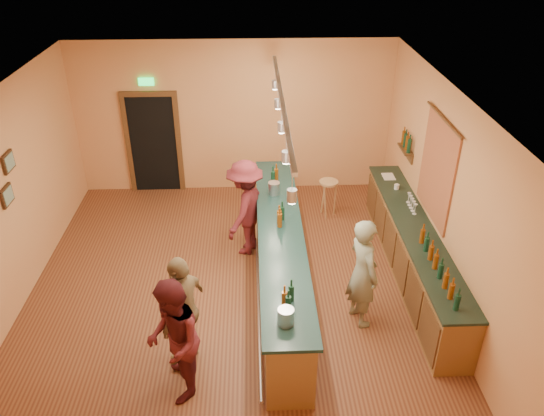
{
  "coord_description": "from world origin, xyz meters",
  "views": [
    {
      "loc": [
        0.37,
        -6.92,
        5.43
      ],
      "look_at": [
        0.65,
        0.2,
        1.34
      ],
      "focal_mm": 35.0,
      "sensor_mm": 36.0,
      "label": 1
    }
  ],
  "objects_px": {
    "back_counter": "(413,251)",
    "customer_a": "(174,341)",
    "tasting_bar": "(280,254)",
    "customer_b": "(184,310)",
    "bar_stool": "(329,188)",
    "customer_c": "(245,208)",
    "bartender": "(363,273)"
  },
  "relations": [
    {
      "from": "back_counter",
      "to": "customer_a",
      "type": "bearing_deg",
      "value": -147.23
    },
    {
      "from": "back_counter",
      "to": "tasting_bar",
      "type": "height_order",
      "value": "tasting_bar"
    },
    {
      "from": "back_counter",
      "to": "customer_a",
      "type": "distance_m",
      "value": 4.3
    },
    {
      "from": "customer_a",
      "to": "customer_b",
      "type": "relative_size",
      "value": 1.03
    },
    {
      "from": "customer_b",
      "to": "bar_stool",
      "type": "relative_size",
      "value": 2.17
    },
    {
      "from": "back_counter",
      "to": "customer_c",
      "type": "height_order",
      "value": "customer_c"
    },
    {
      "from": "tasting_bar",
      "to": "customer_c",
      "type": "height_order",
      "value": "customer_c"
    },
    {
      "from": "bartender",
      "to": "customer_a",
      "type": "relative_size",
      "value": 1.01
    },
    {
      "from": "customer_a",
      "to": "customer_c",
      "type": "xyz_separation_m",
      "value": [
        0.86,
        3.17,
        0.02
      ]
    },
    {
      "from": "back_counter",
      "to": "tasting_bar",
      "type": "relative_size",
      "value": 0.89
    },
    {
      "from": "back_counter",
      "to": "customer_c",
      "type": "xyz_separation_m",
      "value": [
        -2.74,
        0.85,
        0.39
      ]
    },
    {
      "from": "back_counter",
      "to": "bartender",
      "type": "distance_m",
      "value": 1.54
    },
    {
      "from": "tasting_bar",
      "to": "bar_stool",
      "type": "xyz_separation_m",
      "value": [
        1.06,
        2.2,
        0.01
      ]
    },
    {
      "from": "bar_stool",
      "to": "customer_b",
      "type": "bearing_deg",
      "value": -122.72
    },
    {
      "from": "bartender",
      "to": "bar_stool",
      "type": "height_order",
      "value": "bartender"
    },
    {
      "from": "bartender",
      "to": "back_counter",
      "type": "bearing_deg",
      "value": -64.74
    },
    {
      "from": "customer_b",
      "to": "bar_stool",
      "type": "height_order",
      "value": "customer_b"
    },
    {
      "from": "bartender",
      "to": "customer_a",
      "type": "distance_m",
      "value": 2.84
    },
    {
      "from": "customer_b",
      "to": "customer_c",
      "type": "height_order",
      "value": "customer_c"
    },
    {
      "from": "back_counter",
      "to": "bar_stool",
      "type": "relative_size",
      "value": 5.95
    },
    {
      "from": "bartender",
      "to": "bar_stool",
      "type": "distance_m",
      "value": 3.09
    },
    {
      "from": "bartender",
      "to": "customer_b",
      "type": "relative_size",
      "value": 1.04
    },
    {
      "from": "customer_a",
      "to": "customer_c",
      "type": "relative_size",
      "value": 0.97
    },
    {
      "from": "bartender",
      "to": "customer_c",
      "type": "xyz_separation_m",
      "value": [
        -1.68,
        1.91,
        0.01
      ]
    },
    {
      "from": "customer_b",
      "to": "bar_stool",
      "type": "bearing_deg",
      "value": 169.19
    },
    {
      "from": "tasting_bar",
      "to": "customer_c",
      "type": "distance_m",
      "value": 1.2
    },
    {
      "from": "tasting_bar",
      "to": "customer_b",
      "type": "xyz_separation_m",
      "value": [
        -1.35,
        -1.55,
        0.22
      ]
    },
    {
      "from": "tasting_bar",
      "to": "customer_b",
      "type": "bearing_deg",
      "value": -130.96
    },
    {
      "from": "tasting_bar",
      "to": "customer_a",
      "type": "distance_m",
      "value": 2.57
    },
    {
      "from": "bartender",
      "to": "customer_b",
      "type": "xyz_separation_m",
      "value": [
        -2.48,
        -0.68,
        -0.03
      ]
    },
    {
      "from": "customer_c",
      "to": "bartender",
      "type": "bearing_deg",
      "value": 64.23
    },
    {
      "from": "customer_b",
      "to": "back_counter",
      "type": "bearing_deg",
      "value": 137.97
    }
  ]
}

